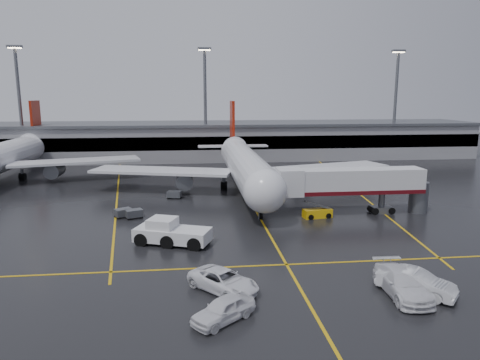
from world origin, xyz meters
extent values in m
plane|color=black|center=(0.00, 0.00, 0.00)|extent=(220.00, 220.00, 0.00)
cube|color=gold|center=(0.00, 0.00, 0.01)|extent=(0.25, 90.00, 0.02)
cube|color=gold|center=(0.00, -22.00, 0.01)|extent=(60.00, 0.25, 0.02)
cube|color=gold|center=(-20.00, 10.00, 0.01)|extent=(9.99, 69.35, 0.02)
cube|color=gold|center=(18.00, 10.00, 0.01)|extent=(7.57, 69.64, 0.02)
cube|color=gray|center=(0.00, 48.00, 4.00)|extent=(120.00, 18.00, 8.00)
cube|color=black|center=(0.00, 39.20, 4.50)|extent=(120.00, 0.40, 3.00)
cube|color=#595B60|center=(0.00, 48.00, 8.30)|extent=(122.00, 19.00, 0.60)
cylinder|color=#595B60|center=(-45.00, 42.00, 12.50)|extent=(0.70, 0.70, 25.00)
cube|color=#595B60|center=(-45.00, 42.00, 25.20)|extent=(3.00, 1.20, 0.50)
cube|color=#FFE5B2|center=(-45.00, 42.00, 24.90)|extent=(2.60, 0.90, 0.20)
cylinder|color=#595B60|center=(-5.00, 42.00, 12.50)|extent=(0.70, 0.70, 25.00)
cube|color=#595B60|center=(-5.00, 42.00, 25.20)|extent=(3.00, 1.20, 0.50)
cube|color=#FFE5B2|center=(-5.00, 42.00, 24.90)|extent=(2.60, 0.90, 0.20)
cylinder|color=#595B60|center=(40.00, 42.00, 12.50)|extent=(0.70, 0.70, 25.00)
cube|color=#595B60|center=(40.00, 42.00, 25.20)|extent=(3.00, 1.20, 0.50)
cube|color=#FFE5B2|center=(40.00, 42.00, 24.90)|extent=(2.60, 0.90, 0.20)
cylinder|color=silver|center=(0.00, 8.00, 4.20)|extent=(5.20, 36.00, 5.20)
sphere|color=silver|center=(0.00, -10.00, 4.20)|extent=(5.20, 5.20, 5.20)
cone|color=silver|center=(0.00, 29.00, 4.80)|extent=(4.94, 8.00, 4.94)
cube|color=#941908|center=(0.00, 30.00, 9.70)|extent=(0.50, 5.50, 8.50)
cube|color=silver|center=(0.00, 29.00, 5.00)|extent=(14.00, 3.00, 0.25)
cube|color=silver|center=(-13.00, 10.00, 3.40)|extent=(22.80, 11.83, 0.40)
cube|color=silver|center=(13.00, 10.00, 3.40)|extent=(22.80, 11.83, 0.40)
cylinder|color=#595B60|center=(-9.50, 9.00, 2.00)|extent=(2.60, 4.50, 2.60)
cylinder|color=#595B60|center=(9.50, 9.00, 2.00)|extent=(2.60, 4.50, 2.60)
cylinder|color=#595B60|center=(0.00, -7.00, 1.00)|extent=(0.56, 0.56, 2.00)
cylinder|color=#595B60|center=(-3.20, 11.00, 1.00)|extent=(0.56, 0.56, 2.00)
cylinder|color=#595B60|center=(3.20, 11.00, 1.00)|extent=(0.56, 0.56, 2.00)
cylinder|color=black|center=(0.00, -7.00, 0.45)|extent=(0.40, 1.10, 1.10)
cylinder|color=black|center=(-3.20, 11.00, 0.55)|extent=(1.00, 1.40, 1.40)
cylinder|color=black|center=(3.20, 11.00, 0.55)|extent=(1.00, 1.40, 1.40)
cone|color=silver|center=(-42.00, 41.00, 4.80)|extent=(4.94, 8.00, 4.94)
cube|color=#941908|center=(-42.00, 42.00, 9.70)|extent=(0.50, 5.50, 8.50)
cube|color=silver|center=(-42.00, 41.00, 5.00)|extent=(14.00, 3.00, 0.25)
cube|color=silver|center=(-29.00, 22.00, 3.40)|extent=(22.80, 11.83, 0.40)
cylinder|color=#595B60|center=(-32.50, 21.00, 2.00)|extent=(2.60, 4.50, 2.60)
cylinder|color=#595B60|center=(-38.80, 23.00, 1.00)|extent=(0.56, 0.56, 2.00)
cylinder|color=black|center=(-38.80, 23.00, 0.55)|extent=(1.00, 1.40, 1.40)
cube|color=silver|center=(12.00, -6.00, 4.40)|extent=(18.00, 3.20, 3.00)
cube|color=#50090F|center=(12.00, -6.00, 3.10)|extent=(18.00, 3.30, 0.50)
cube|color=silver|center=(3.80, -6.00, 4.40)|extent=(3.00, 3.40, 3.30)
cylinder|color=#595B60|center=(16.00, -6.00, 1.50)|extent=(0.80, 0.80, 3.00)
cube|color=#595B60|center=(16.00, -6.00, 0.45)|extent=(2.60, 1.60, 0.90)
cylinder|color=#595B60|center=(21.00, -6.00, 2.00)|extent=(2.40, 2.40, 4.00)
cylinder|color=black|center=(14.90, -6.00, 0.45)|extent=(0.90, 1.80, 0.90)
cylinder|color=black|center=(17.10, -6.00, 0.45)|extent=(0.90, 1.80, 0.90)
cube|color=silver|center=(-10.43, -15.08, 0.99)|extent=(8.27, 5.56, 1.32)
cube|color=silver|center=(-11.46, -14.70, 2.09)|extent=(3.39, 3.39, 1.10)
cube|color=black|center=(-11.46, -14.70, 2.09)|extent=(3.05, 3.05, 0.99)
cylinder|color=black|center=(-13.11, -14.08, 0.60)|extent=(2.49, 3.58, 1.43)
cylinder|color=black|center=(-10.43, -15.08, 0.60)|extent=(2.49, 3.58, 1.43)
cylinder|color=black|center=(-7.76, -16.07, 0.60)|extent=(2.49, 3.58, 1.43)
cube|color=#E6AF0D|center=(7.17, -7.09, 0.54)|extent=(3.76, 2.04, 1.09)
cube|color=#595B60|center=(7.17, -7.09, 1.59)|extent=(3.54, 1.43, 1.24)
cylinder|color=black|center=(6.00, -7.28, 0.30)|extent=(0.95, 1.77, 0.69)
cylinder|color=black|center=(8.35, -6.90, 0.30)|extent=(0.95, 1.77, 0.69)
imported|color=white|center=(-6.06, -26.76, 0.83)|extent=(6.08, 6.31, 1.67)
imported|color=silver|center=(7.47, -28.97, 0.97)|extent=(2.95, 6.76, 1.93)
imported|color=silver|center=(8.58, -28.95, 0.96)|extent=(5.65, 5.44, 1.92)
imported|color=white|center=(-6.41, -31.38, 0.82)|extent=(4.99, 4.52, 1.64)
cube|color=#595B60|center=(-15.60, -4.92, 0.65)|extent=(2.35, 1.98, 0.90)
cylinder|color=black|center=(-16.14, -5.70, 0.18)|extent=(0.40, 0.20, 0.40)
cylinder|color=black|center=(-14.67, -5.07, 0.18)|extent=(0.40, 0.20, 0.40)
cylinder|color=black|center=(-16.53, -4.78, 0.18)|extent=(0.40, 0.20, 0.40)
cylinder|color=black|center=(-15.05, -4.15, 0.18)|extent=(0.40, 0.20, 0.40)
cube|color=#595B60|center=(-17.01, -4.32, 0.65)|extent=(2.38, 2.14, 0.90)
cylinder|color=black|center=(-17.44, -5.16, 0.18)|extent=(0.40, 0.20, 0.40)
cylinder|color=black|center=(-16.07, -4.34, 0.18)|extent=(0.40, 0.20, 0.40)
cylinder|color=black|center=(-17.95, -4.30, 0.18)|extent=(0.40, 0.20, 0.40)
cylinder|color=black|center=(-16.58, -3.48, 0.18)|extent=(0.40, 0.20, 0.40)
cube|color=#595B60|center=(-10.99, 5.35, 0.65)|extent=(2.25, 1.74, 0.90)
cylinder|color=black|center=(-11.89, 5.05, 0.18)|extent=(0.40, 0.20, 0.40)
cylinder|color=black|center=(-10.34, 4.67, 0.18)|extent=(0.40, 0.20, 0.40)
cylinder|color=black|center=(-11.65, 6.03, 0.18)|extent=(0.40, 0.20, 0.40)
cylinder|color=black|center=(-10.10, 5.64, 0.18)|extent=(0.40, 0.20, 0.40)
camera|label=1|loc=(-8.34, -58.75, 15.04)|focal=32.82mm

